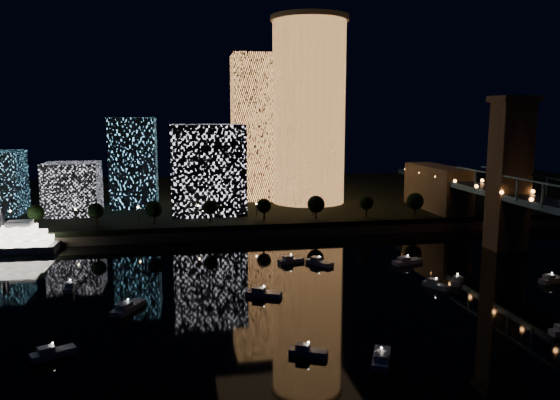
{
  "coord_description": "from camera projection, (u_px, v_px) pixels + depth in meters",
  "views": [
    {
      "loc": [
        -40.02,
        -110.13,
        43.93
      ],
      "look_at": [
        -9.91,
        55.0,
        17.73
      ],
      "focal_mm": 35.0,
      "sensor_mm": 36.0,
      "label": 1
    }
  ],
  "objects": [
    {
      "name": "ground",
      "position": [
        368.0,
        315.0,
        120.91
      ],
      "size": [
        520.0,
        520.0,
        0.0
      ],
      "primitive_type": "plane",
      "color": "black",
      "rests_on": "ground"
    },
    {
      "name": "far_bank",
      "position": [
        262.0,
        198.0,
        276.05
      ],
      "size": [
        420.0,
        160.0,
        5.0
      ],
      "primitive_type": "cube",
      "color": "black",
      "rests_on": "ground"
    },
    {
      "name": "seawall",
      "position": [
        293.0,
        232.0,
        200.39
      ],
      "size": [
        420.0,
        6.0,
        3.0
      ],
      "primitive_type": "cube",
      "color": "#6B5E4C",
      "rests_on": "ground"
    },
    {
      "name": "tower_cylindrical",
      "position": [
        309.0,
        111.0,
        240.56
      ],
      "size": [
        34.0,
        34.0,
        80.95
      ],
      "color": "#E7904A",
      "rests_on": "far_bank"
    },
    {
      "name": "tower_rectangular",
      "position": [
        255.0,
        128.0,
        251.87
      ],
      "size": [
        20.81,
        20.81,
        66.22
      ],
      "primitive_type": "cube",
      "color": "#E7904A",
      "rests_on": "far_bank"
    },
    {
      "name": "midrise_blocks",
      "position": [
        137.0,
        171.0,
        222.35
      ],
      "size": [
        105.0,
        48.32,
        37.86
      ],
      "color": "silver",
      "rests_on": "far_bank"
    },
    {
      "name": "motorboats",
      "position": [
        318.0,
        293.0,
        133.3
      ],
      "size": [
        129.71,
        75.37,
        2.78
      ],
      "color": "silver",
      "rests_on": "ground"
    },
    {
      "name": "esplanade_trees",
      "position": [
        212.0,
        207.0,
        199.65
      ],
      "size": [
        166.85,
        6.96,
        8.98
      ],
      "color": "black",
      "rests_on": "far_bank"
    },
    {
      "name": "street_lamps",
      "position": [
        198.0,
        209.0,
        204.87
      ],
      "size": [
        132.7,
        0.7,
        5.65
      ],
      "color": "black",
      "rests_on": "far_bank"
    }
  ]
}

